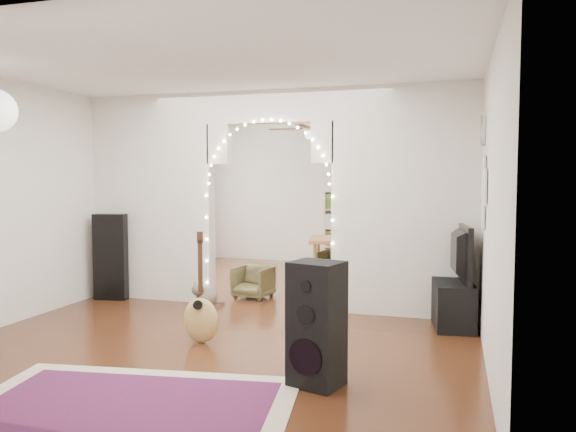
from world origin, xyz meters
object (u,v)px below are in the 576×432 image
(acoustic_guitar, at_px, (201,302))
(floor_speaker, at_px, (317,324))
(media_console, at_px, (451,302))
(bookcase, at_px, (361,228))
(dining_chair_left, at_px, (340,268))
(dining_table, at_px, (353,243))
(dining_chair_right, at_px, (253,282))

(acoustic_guitar, distance_m, floor_speaker, 1.57)
(floor_speaker, bearing_deg, media_console, 82.41)
(bookcase, relative_size, dining_chair_left, 2.38)
(dining_chair_left, bearing_deg, floor_speaker, -73.33)
(media_console, xyz_separation_m, bookcase, (-1.61, 3.72, 0.45))
(dining_table, bearing_deg, bookcase, 87.08)
(media_console, distance_m, dining_chair_right, 2.65)
(acoustic_guitar, relative_size, floor_speaker, 0.95)
(bookcase, bearing_deg, dining_chair_right, -107.20)
(floor_speaker, xyz_separation_m, dining_chair_right, (-1.57, 2.86, -0.27))
(dining_chair_left, relative_size, dining_chair_right, 1.23)
(bookcase, xyz_separation_m, dining_table, (0.23, -2.21, -0.02))
(floor_speaker, height_order, dining_chair_right, floor_speaker)
(floor_speaker, relative_size, dining_table, 0.75)
(media_console, bearing_deg, dining_table, 124.88)
(floor_speaker, xyz_separation_m, media_console, (1.00, 2.23, -0.24))
(dining_table, distance_m, dining_chair_left, 0.59)
(acoustic_guitar, height_order, bookcase, bookcase)
(floor_speaker, xyz_separation_m, dining_chair_left, (-0.63, 4.07, -0.22))
(acoustic_guitar, height_order, dining_table, acoustic_guitar)
(acoustic_guitar, xyz_separation_m, floor_speaker, (1.36, -0.78, 0.08))
(dining_table, height_order, dining_chair_right, dining_table)
(media_console, height_order, dining_chair_left, dining_chair_left)
(bookcase, distance_m, dining_chair_right, 3.27)
(floor_speaker, bearing_deg, dining_table, 112.32)
(floor_speaker, bearing_deg, bookcase, 112.45)
(acoustic_guitar, bearing_deg, bookcase, 65.94)
(acoustic_guitar, bearing_deg, dining_chair_left, 61.67)
(dining_chair_left, bearing_deg, dining_chair_right, -120.08)
(floor_speaker, distance_m, bookcase, 5.98)
(floor_speaker, bearing_deg, dining_chair_left, 115.37)
(dining_chair_left, bearing_deg, acoustic_guitar, -94.63)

